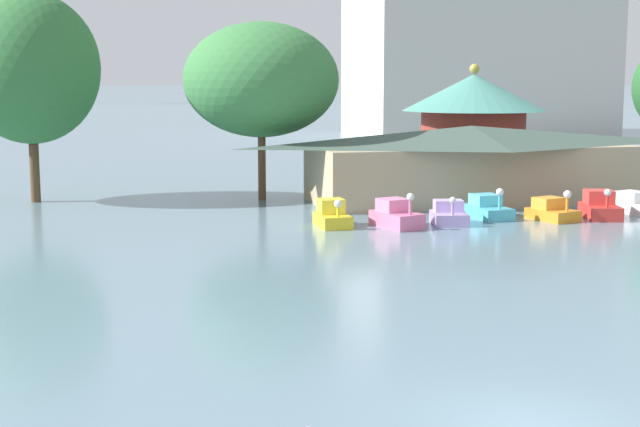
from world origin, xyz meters
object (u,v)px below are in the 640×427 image
boathouse (471,162)px  pedal_boat_yellow (332,216)px  pedal_boat_pink (396,216)px  pedal_boat_white (636,205)px  shoreline_tree_mid (261,80)px  pedal_boat_orange (552,211)px  pedal_boat_lavender (449,215)px  background_building_block (478,32)px  pedal_boat_red (600,207)px  green_roof_pavilion (473,120)px  shoreline_tree_tall_left (30,68)px  pedal_boat_cyan (488,209)px

boathouse → pedal_boat_yellow: bearing=-145.5°
pedal_boat_pink → pedal_boat_white: pedal_boat_pink is taller
pedal_boat_yellow → shoreline_tree_mid: size_ratio=0.24×
pedal_boat_orange → pedal_boat_lavender: bearing=-105.9°
pedal_boat_pink → background_building_block: 76.75m
pedal_boat_lavender → pedal_boat_white: bearing=107.4°
pedal_boat_pink → pedal_boat_red: size_ratio=0.97×
pedal_boat_yellow → green_roof_pavilion: size_ratio=0.25×
background_building_block → boathouse: bearing=-113.7°
shoreline_tree_tall_left → pedal_boat_red: bearing=-25.2°
pedal_boat_lavender → boathouse: boathouse is taller
pedal_boat_orange → pedal_boat_white: 5.57m
pedal_boat_yellow → pedal_boat_lavender: 5.81m
pedal_boat_lavender → pedal_boat_cyan: pedal_boat_cyan is taller
pedal_boat_pink → pedal_boat_white: 13.92m
pedal_boat_yellow → shoreline_tree_tall_left: 20.61m
pedal_boat_cyan → shoreline_tree_tall_left: bearing=-120.4°
background_building_block → pedal_boat_cyan: bearing=-113.0°
pedal_boat_yellow → pedal_boat_lavender: bearing=82.5°
pedal_boat_pink → background_building_block: background_building_block is taller
pedal_boat_lavender → shoreline_tree_mid: size_ratio=0.25×
pedal_boat_white → boathouse: 9.60m
pedal_boat_orange → pedal_boat_red: pedal_boat_red is taller
boathouse → shoreline_tree_tall_left: size_ratio=1.66×
pedal_boat_pink → pedal_boat_lavender: bearing=78.2°
pedal_boat_orange → pedal_boat_red: bearing=73.9°
pedal_boat_lavender → background_building_block: size_ratio=0.08×
pedal_boat_yellow → pedal_boat_red: bearing=86.7°
shoreline_tree_tall_left → boathouse: bearing=-13.1°
pedal_boat_white → background_building_block: 70.62m
pedal_boat_red → pedal_boat_white: size_ratio=0.96×
pedal_boat_lavender → pedal_boat_red: pedal_boat_red is taller
pedal_boat_orange → pedal_boat_white: size_ratio=0.86×
pedal_boat_red → green_roof_pavilion: (0.45, 17.51, 3.73)m
boathouse → green_roof_pavilion: size_ratio=2.01×
pedal_boat_white → green_roof_pavilion: green_roof_pavilion is taller
pedal_boat_red → shoreline_tree_tall_left: (-28.58, 13.46, 7.13)m
shoreline_tree_mid → background_building_block: background_building_block is taller
pedal_boat_lavender → pedal_boat_white: pedal_boat_white is taller
green_roof_pavilion → pedal_boat_red: bearing=-91.5°
pedal_boat_yellow → pedal_boat_orange: pedal_boat_orange is taller
pedal_boat_orange → shoreline_tree_mid: (-12.89, 11.23, 6.58)m
pedal_boat_cyan → background_building_block: size_ratio=0.10×
pedal_boat_yellow → background_building_block: background_building_block is taller
pedal_boat_yellow → background_building_block: 77.28m
pedal_boat_lavender → pedal_boat_orange: (5.58, 0.01, -0.01)m
pedal_boat_pink → shoreline_tree_mid: size_ratio=0.29×
pedal_boat_orange → pedal_boat_white: pedal_boat_orange is taller
boathouse → background_building_block: 66.36m
green_roof_pavilion → shoreline_tree_mid: (-16.05, -6.28, 2.76)m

